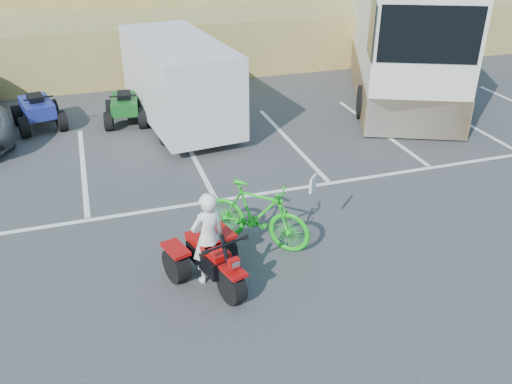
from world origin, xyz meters
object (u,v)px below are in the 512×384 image
object	(u,v)px
green_dirt_bike	(257,214)
quad_atv_blue	(41,127)
red_trike_atv	(215,283)
rider	(208,238)
cargo_trailer	(179,80)
rv_motorhome	(397,34)
quad_atv_green	(127,122)

from	to	relation	value
green_dirt_bike	quad_atv_blue	distance (m)	8.62
red_trike_atv	green_dirt_bike	size ratio (longest dim) A/B	0.77
rider	cargo_trailer	xyz separation A→B (m)	(0.93, 7.47, 0.47)
green_dirt_bike	rv_motorhome	world-z (taller)	rv_motorhome
quad_atv_blue	rv_motorhome	bearing A→B (deg)	-8.39
rv_motorhome	quad_atv_blue	bearing A→B (deg)	-152.20
rider	quad_atv_blue	distance (m)	8.93
red_trike_atv	quad_atv_blue	distance (m)	9.04
red_trike_atv	rider	bearing A→B (deg)	90.00
red_trike_atv	rv_motorhome	xyz separation A→B (m)	(8.85, 9.38, 1.70)
cargo_trailer	quad_atv_blue	distance (m)	4.23
cargo_trailer	red_trike_atv	bearing A→B (deg)	-103.18
cargo_trailer	quad_atv_blue	xyz separation A→B (m)	(-3.92, 0.91, -1.31)
quad_atv_green	rider	bearing A→B (deg)	-78.83
cargo_trailer	rv_motorhome	size ratio (longest dim) A/B	0.49
quad_atv_blue	quad_atv_green	xyz separation A→B (m)	(2.40, -0.36, 0.00)
rv_motorhome	quad_atv_blue	distance (m)	12.03
quad_atv_blue	quad_atv_green	world-z (taller)	quad_atv_blue
quad_atv_blue	green_dirt_bike	bearing A→B (deg)	-74.09
rider	red_trike_atv	bearing A→B (deg)	90.00
green_dirt_bike	quad_atv_blue	bearing A→B (deg)	70.83
green_dirt_bike	cargo_trailer	world-z (taller)	cargo_trailer
green_dirt_bike	rv_motorhome	size ratio (longest dim) A/B	0.19
quad_atv_green	cargo_trailer	bearing A→B (deg)	-12.96
quad_atv_blue	quad_atv_green	bearing A→B (deg)	-21.02
green_dirt_bike	cargo_trailer	size ratio (longest dim) A/B	0.39
rv_motorhome	quad_atv_blue	world-z (taller)	rv_motorhome
red_trike_atv	green_dirt_bike	world-z (taller)	green_dirt_bike
quad_atv_blue	rider	bearing A→B (deg)	-82.91
rider	green_dirt_bike	xyz separation A→B (m)	(1.11, 0.81, -0.20)
red_trike_atv	cargo_trailer	world-z (taller)	cargo_trailer
red_trike_atv	green_dirt_bike	xyz separation A→B (m)	(1.06, 0.96, 0.63)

